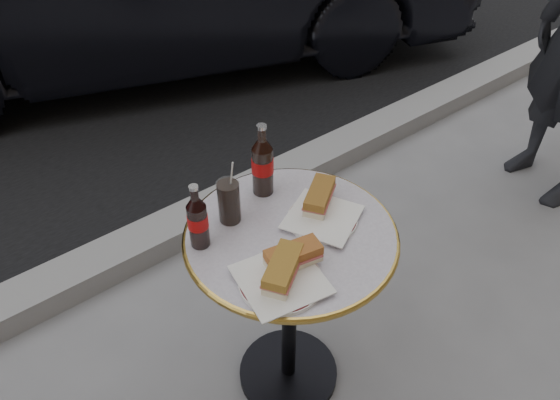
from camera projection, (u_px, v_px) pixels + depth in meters
ground at (288, 374)px, 2.03m from camera, size 80.00×80.00×0.00m
curb at (168, 233)px, 2.54m from camera, size 40.00×0.20×0.12m
bistro_table at (289, 313)px, 1.80m from camera, size 0.62×0.62×0.73m
plate_left at (281, 281)px, 1.41m from camera, size 0.28×0.28×0.01m
plate_right at (322, 219)px, 1.59m from camera, size 0.26×0.26×0.01m
sandwich_left_a at (283, 270)px, 1.40m from camera, size 0.17×0.15×0.05m
sandwich_left_b at (293, 257)px, 1.43m from camera, size 0.16×0.10×0.05m
sandwich_right at (319, 197)px, 1.62m from camera, size 0.16×0.14×0.05m
cola_bottle_left at (197, 216)px, 1.46m from camera, size 0.06×0.06×0.21m
cola_bottle_right at (262, 160)px, 1.62m from camera, size 0.07×0.07×0.24m
cola_glass at (229, 201)px, 1.56m from camera, size 0.07×0.07×0.14m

